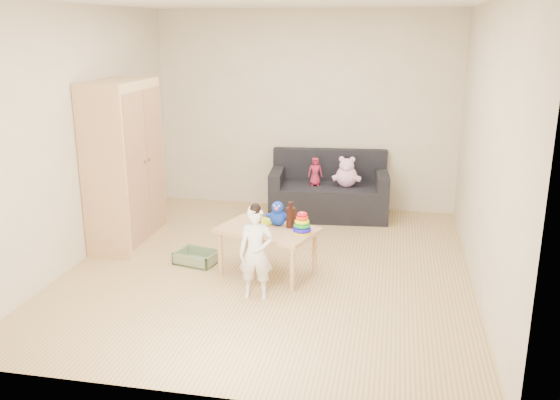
% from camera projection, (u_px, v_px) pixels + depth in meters
% --- Properties ---
extents(room, '(4.50, 4.50, 4.50)m').
position_uv_depth(room, '(270.00, 142.00, 5.71)').
color(room, tan).
rests_on(room, ground).
extents(wardrobe, '(0.51, 1.02, 1.83)m').
position_uv_depth(wardrobe, '(124.00, 164.00, 6.52)').
color(wardrobe, '#DCB378').
rests_on(wardrobe, ground).
extents(sofa, '(1.55, 0.88, 0.42)m').
position_uv_depth(sofa, '(329.00, 201.00, 7.66)').
color(sofa, black).
rests_on(sofa, ground).
extents(play_table, '(1.06, 0.85, 0.49)m').
position_uv_depth(play_table, '(267.00, 252.00, 5.83)').
color(play_table, tan).
rests_on(play_table, ground).
extents(storage_bin, '(0.48, 0.40, 0.12)m').
position_uv_depth(storage_bin, '(197.00, 257.00, 6.18)').
color(storage_bin, '#6B825E').
rests_on(storage_bin, ground).
extents(toddler, '(0.34, 0.25, 0.84)m').
position_uv_depth(toddler, '(256.00, 254.00, 5.29)').
color(toddler, white).
rests_on(toddler, ground).
extents(pink_bear, '(0.36, 0.34, 0.33)m').
position_uv_depth(pink_bear, '(347.00, 174.00, 7.49)').
color(pink_bear, '#F8B6E0').
rests_on(pink_bear, sofa).
extents(doll, '(0.20, 0.16, 0.36)m').
position_uv_depth(doll, '(315.00, 172.00, 7.53)').
color(doll, '#A91F41').
rests_on(doll, sofa).
extents(ring_stacker, '(0.18, 0.18, 0.21)m').
position_uv_depth(ring_stacker, '(302.00, 225.00, 5.60)').
color(ring_stacker, yellow).
rests_on(ring_stacker, play_table).
extents(brown_bottle, '(0.09, 0.09, 0.26)m').
position_uv_depth(brown_bottle, '(291.00, 217.00, 5.76)').
color(brown_bottle, black).
rests_on(brown_bottle, play_table).
extents(blue_plush, '(0.26, 0.25, 0.25)m').
position_uv_depth(blue_plush, '(278.00, 213.00, 5.82)').
color(blue_plush, blue).
rests_on(blue_plush, play_table).
extents(wooden_figure, '(0.06, 0.05, 0.12)m').
position_uv_depth(wooden_figure, '(259.00, 222.00, 5.77)').
color(wooden_figure, brown).
rests_on(wooden_figure, play_table).
extents(yellow_book, '(0.27, 0.27, 0.01)m').
position_uv_depth(yellow_book, '(266.00, 222.00, 5.92)').
color(yellow_book, yellow).
rests_on(yellow_book, play_table).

